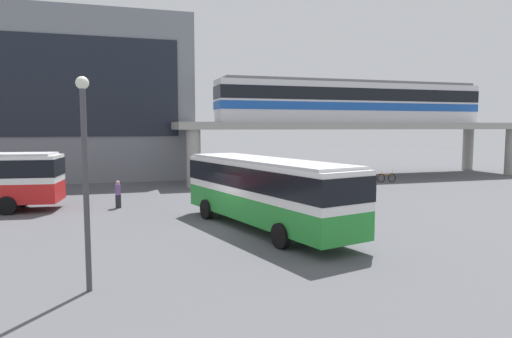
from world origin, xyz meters
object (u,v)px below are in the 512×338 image
bicycle_black (295,186)px  pedestrian_walking_across (118,195)px  bus_main (265,186)px  bicycle_green (341,182)px  station_building (17,98)px  bicycle_brown (274,183)px  bicycle_orange (387,178)px  train (353,101)px  pedestrian_near_building (351,188)px

bicycle_black → pedestrian_walking_across: size_ratio=1.08×
bus_main → bicycle_green: bus_main is taller
station_building → bus_main: 29.77m
bicycle_black → bicycle_brown: size_ratio=1.01×
bicycle_orange → bicycle_green: same height
station_building → bicycle_black: 26.01m
bicycle_green → train: bearing=54.9°
bicycle_orange → bicycle_green: bearing=-164.0°
bicycle_brown → train: bearing=27.5°
bicycle_green → bicycle_brown: 5.32m
bicycle_black → bicycle_brown: (-0.69, 2.55, 0.00)m
station_building → bus_main: station_building is taller
bicycle_orange → bicycle_brown: 10.25m
bus_main → bicycle_black: 12.59m
train → bicycle_brown: size_ratio=15.10×
station_building → bicycle_green: 29.04m
station_building → pedestrian_near_building: 30.15m
bicycle_orange → pedestrian_walking_across: 22.69m
pedestrian_near_building → bicycle_green: bearing=67.9°
bicycle_brown → bicycle_orange: bearing=2.1°
station_building → bicycle_orange: size_ratio=16.69×
station_building → train: bearing=-13.1°
train → bicycle_green: 9.87m
pedestrian_walking_across → bus_main: bearing=-50.2°
bicycle_orange → pedestrian_near_building: (-7.42, -7.31, 0.39)m
bicycle_green → pedestrian_near_building: pedestrian_near_building is taller
bicycle_orange → pedestrian_walking_across: bearing=-163.9°
bicycle_orange → pedestrian_walking_across: size_ratio=1.12×
train → station_building: bearing=166.9°
pedestrian_walking_across → train: bearing=27.2°
bicycle_brown → bicycle_green: bearing=-11.5°
bicycle_green → pedestrian_walking_across: 17.46m
bicycle_black → bus_main: bearing=-118.0°
bicycle_green → pedestrian_near_building: (-2.39, -5.87, 0.39)m
bus_main → bicycle_brown: bus_main is taller
pedestrian_near_building → pedestrian_walking_across: bearing=175.9°
train → bicycle_orange: size_ratio=14.36×
bus_main → bicycle_brown: bearing=69.2°
bicycle_brown → bicycle_black: bearing=-74.9°
bicycle_brown → pedestrian_near_building: pedestrian_near_building is taller
bus_main → station_building: bearing=120.3°
pedestrian_near_building → bicycle_orange: bearing=44.6°
bicycle_black → bicycle_orange: bearing=17.0°
station_building → pedestrian_walking_across: 20.57m
station_building → bicycle_brown: bearing=-30.5°
station_building → bus_main: size_ratio=2.64×
bicycle_green → pedestrian_walking_across: (-16.77, -4.84, 0.38)m
bus_main → bicycle_black: bus_main is taller
bicycle_black → bicycle_brown: same height
train → bicycle_brown: 12.52m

